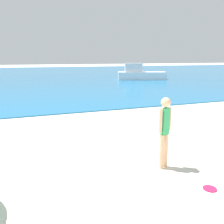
% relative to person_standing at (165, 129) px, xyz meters
% --- Properties ---
extents(water, '(160.00, 60.00, 0.06)m').
position_rel_person_standing_xyz_m(water, '(-0.49, 36.59, -0.96)').
color(water, '#1E6B9E').
rests_on(water, ground).
extents(person_standing, '(0.39, 0.23, 1.74)m').
position_rel_person_standing_xyz_m(person_standing, '(0.00, 0.00, 0.00)').
color(person_standing, '#DDAD84').
rests_on(person_standing, ground).
extents(frisbee, '(0.27, 0.27, 0.03)m').
position_rel_person_standing_xyz_m(frisbee, '(0.35, -1.22, -0.97)').
color(frisbee, '#E51E4C').
rests_on(frisbee, ground).
extents(boat_near, '(5.92, 3.65, 1.92)m').
position_rel_person_standing_xyz_m(boat_near, '(10.48, 21.65, -0.26)').
color(boat_near, white).
rests_on(boat_near, water).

